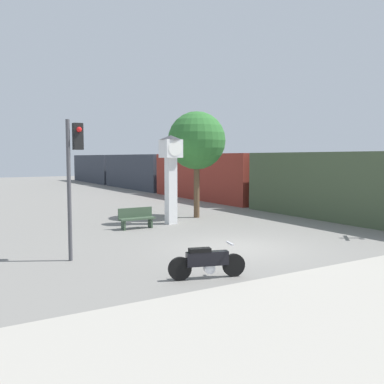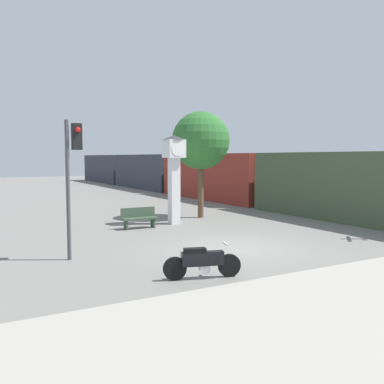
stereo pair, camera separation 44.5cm
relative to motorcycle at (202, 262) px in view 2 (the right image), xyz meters
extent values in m
plane|color=slate|center=(2.97, 2.64, -0.44)|extent=(120.00, 120.00, 0.00)
cylinder|color=black|center=(0.71, -0.21, -0.13)|extent=(0.61, 0.27, 0.61)
cylinder|color=black|center=(-0.69, 0.20, -0.13)|extent=(0.61, 0.27, 0.61)
cube|color=black|center=(0.01, 0.00, 0.09)|extent=(1.13, 0.53, 0.36)
cube|color=black|center=(-0.19, 0.06, 0.32)|extent=(0.61, 0.38, 0.10)
cylinder|color=silver|center=(0.05, -0.02, -0.17)|extent=(0.33, 0.27, 0.28)
cube|color=silver|center=(0.60, -0.18, 0.45)|extent=(0.18, 0.44, 0.04)
cube|color=white|center=(3.53, 8.54, 1.12)|extent=(0.45, 0.45, 3.12)
cube|color=white|center=(3.53, 8.54, 3.10)|extent=(0.85, 0.85, 0.85)
cylinder|color=white|center=(3.53, 8.11, 3.10)|extent=(0.68, 0.02, 0.68)
cone|color=#333338|center=(3.53, 8.54, 3.63)|extent=(1.02, 1.02, 0.20)
cube|color=#425138|center=(11.75, 5.23, 1.26)|extent=(2.80, 12.01, 3.40)
cube|color=maroon|center=(11.75, 17.84, 1.26)|extent=(2.80, 12.01, 3.40)
cube|color=#333842|center=(11.75, 30.45, 1.26)|extent=(2.80, 12.01, 3.40)
cube|color=#333842|center=(11.75, 43.06, 1.26)|extent=(2.80, 12.01, 3.40)
cylinder|color=#47474C|center=(-2.51, 3.75, 1.69)|extent=(0.12, 0.12, 4.26)
cube|color=black|center=(-2.21, 3.75, 3.33)|extent=(0.28, 0.24, 0.80)
sphere|color=red|center=(-2.21, 3.60, 3.53)|extent=(0.16, 0.16, 0.16)
cylinder|color=brown|center=(5.69, 9.73, 0.97)|extent=(0.30, 0.30, 2.81)
sphere|color=#2D6B2D|center=(5.69, 9.73, 3.56)|extent=(2.98, 2.98, 2.98)
cube|color=#384C38|center=(1.57, 8.05, 0.01)|extent=(1.60, 0.44, 0.08)
cube|color=#384C38|center=(1.57, 8.24, 0.26)|extent=(1.60, 0.06, 0.44)
cube|color=#384C38|center=(0.93, 8.05, -0.23)|extent=(0.08, 0.35, 0.41)
cube|color=#384C38|center=(2.21, 8.05, -0.23)|extent=(0.08, 0.35, 0.41)
camera|label=1|loc=(-5.94, -9.12, 2.70)|focal=40.00mm
camera|label=2|loc=(-5.56, -9.34, 2.70)|focal=40.00mm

